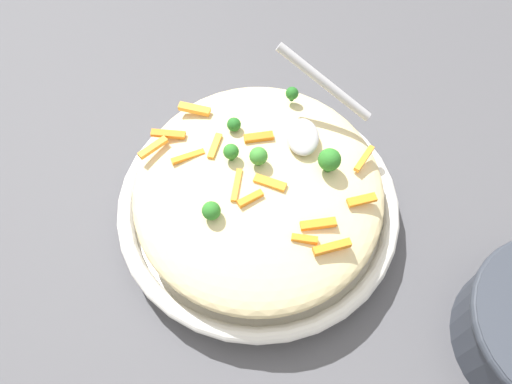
# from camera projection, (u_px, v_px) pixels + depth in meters

# --- Properties ---
(ground_plane) EXTENTS (2.40, 2.40, 0.00)m
(ground_plane) POSITION_uv_depth(u_px,v_px,m) (256.00, 216.00, 0.70)
(ground_plane) COLOR #4C4C51
(serving_bowl) EXTENTS (0.37, 0.37, 0.05)m
(serving_bowl) POSITION_uv_depth(u_px,v_px,m) (256.00, 207.00, 0.68)
(serving_bowl) COLOR white
(serving_bowl) RESTS_ON ground_plane
(pasta_mound) EXTENTS (0.33, 0.31, 0.07)m
(pasta_mound) POSITION_uv_depth(u_px,v_px,m) (256.00, 188.00, 0.63)
(pasta_mound) COLOR beige
(pasta_mound) RESTS_ON serving_bowl
(carrot_piece_0) EXTENTS (0.02, 0.04, 0.01)m
(carrot_piece_0) POSITION_uv_depth(u_px,v_px,m) (316.00, 224.00, 0.57)
(carrot_piece_0) COLOR orange
(carrot_piece_0) RESTS_ON pasta_mound
(carrot_piece_1) EXTENTS (0.02, 0.03, 0.01)m
(carrot_piece_1) POSITION_uv_depth(u_px,v_px,m) (248.00, 199.00, 0.58)
(carrot_piece_1) COLOR orange
(carrot_piece_1) RESTS_ON pasta_mound
(carrot_piece_2) EXTENTS (0.02, 0.04, 0.01)m
(carrot_piece_2) POSITION_uv_depth(u_px,v_px,m) (268.00, 183.00, 0.60)
(carrot_piece_2) COLOR orange
(carrot_piece_2) RESTS_ON pasta_mound
(carrot_piece_3) EXTENTS (0.04, 0.01, 0.01)m
(carrot_piece_3) POSITION_uv_depth(u_px,v_px,m) (234.00, 185.00, 0.60)
(carrot_piece_3) COLOR orange
(carrot_piece_3) RESTS_ON pasta_mound
(carrot_piece_4) EXTENTS (0.02, 0.04, 0.01)m
(carrot_piece_4) POSITION_uv_depth(u_px,v_px,m) (186.00, 157.00, 0.62)
(carrot_piece_4) COLOR orange
(carrot_piece_4) RESTS_ON pasta_mound
(carrot_piece_5) EXTENTS (0.04, 0.02, 0.01)m
(carrot_piece_5) POSITION_uv_depth(u_px,v_px,m) (212.00, 146.00, 0.63)
(carrot_piece_5) COLOR orange
(carrot_piece_5) RESTS_ON pasta_mound
(carrot_piece_6) EXTENTS (0.02, 0.04, 0.01)m
(carrot_piece_6) POSITION_uv_depth(u_px,v_px,m) (359.00, 200.00, 0.59)
(carrot_piece_6) COLOR orange
(carrot_piece_6) RESTS_ON pasta_mound
(carrot_piece_7) EXTENTS (0.03, 0.04, 0.01)m
(carrot_piece_7) POSITION_uv_depth(u_px,v_px,m) (151.00, 148.00, 0.63)
(carrot_piece_7) COLOR orange
(carrot_piece_7) RESTS_ON pasta_mound
(carrot_piece_8) EXTENTS (0.02, 0.04, 0.01)m
(carrot_piece_8) POSITION_uv_depth(u_px,v_px,m) (254.00, 137.00, 0.63)
(carrot_piece_8) COLOR orange
(carrot_piece_8) RESTS_ON pasta_mound
(carrot_piece_9) EXTENTS (0.01, 0.03, 0.01)m
(carrot_piece_9) POSITION_uv_depth(u_px,v_px,m) (302.00, 239.00, 0.57)
(carrot_piece_9) COLOR orange
(carrot_piece_9) RESTS_ON pasta_mound
(carrot_piece_10) EXTENTS (0.04, 0.03, 0.01)m
(carrot_piece_10) POSITION_uv_depth(u_px,v_px,m) (362.00, 158.00, 0.62)
(carrot_piece_10) COLOR orange
(carrot_piece_10) RESTS_ON pasta_mound
(carrot_piece_11) EXTENTS (0.02, 0.04, 0.01)m
(carrot_piece_11) POSITION_uv_depth(u_px,v_px,m) (329.00, 247.00, 0.56)
(carrot_piece_11) COLOR orange
(carrot_piece_11) RESTS_ON pasta_mound
(carrot_piece_12) EXTENTS (0.02, 0.04, 0.01)m
(carrot_piece_12) POSITION_uv_depth(u_px,v_px,m) (192.00, 109.00, 0.66)
(carrot_piece_12) COLOR orange
(carrot_piece_12) RESTS_ON pasta_mound
(carrot_piece_13) EXTENTS (0.01, 0.04, 0.01)m
(carrot_piece_13) POSITION_uv_depth(u_px,v_px,m) (166.00, 134.00, 0.64)
(carrot_piece_13) COLOR orange
(carrot_piece_13) RESTS_ON pasta_mound
(broccoli_floret_0) EXTENTS (0.02, 0.02, 0.02)m
(broccoli_floret_0) POSITION_uv_depth(u_px,v_px,m) (232.00, 125.00, 0.63)
(broccoli_floret_0) COLOR #205B1C
(broccoli_floret_0) RESTS_ON pasta_mound
(broccoli_floret_1) EXTENTS (0.03, 0.03, 0.03)m
(broccoli_floret_1) POSITION_uv_depth(u_px,v_px,m) (327.00, 160.00, 0.60)
(broccoli_floret_1) COLOR #296820
(broccoli_floret_1) RESTS_ON pasta_mound
(broccoli_floret_2) EXTENTS (0.02, 0.02, 0.02)m
(broccoli_floret_2) POSITION_uv_depth(u_px,v_px,m) (229.00, 152.00, 0.60)
(broccoli_floret_2) COLOR #296820
(broccoli_floret_2) RESTS_ON pasta_mound
(broccoli_floret_3) EXTENTS (0.02, 0.02, 0.02)m
(broccoli_floret_3) POSITION_uv_depth(u_px,v_px,m) (209.00, 211.00, 0.57)
(broccoli_floret_3) COLOR #296820
(broccoli_floret_3) RESTS_ON pasta_mound
(broccoli_floret_4) EXTENTS (0.02, 0.02, 0.03)m
(broccoli_floret_4) POSITION_uv_depth(u_px,v_px,m) (258.00, 156.00, 0.60)
(broccoli_floret_4) COLOR #377928
(broccoli_floret_4) RESTS_ON pasta_mound
(broccoli_floret_5) EXTENTS (0.02, 0.02, 0.02)m
(broccoli_floret_5) POSITION_uv_depth(u_px,v_px,m) (290.00, 94.00, 0.66)
(broccoli_floret_5) COLOR #205B1C
(broccoli_floret_5) RESTS_ON pasta_mound
(serving_spoon) EXTENTS (0.12, 0.13, 0.08)m
(serving_spoon) POSITION_uv_depth(u_px,v_px,m) (308.00, 118.00, 0.62)
(serving_spoon) COLOR #B7B7BC
(serving_spoon) RESTS_ON pasta_mound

